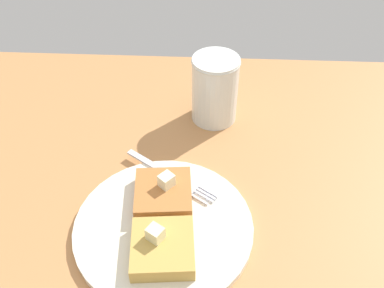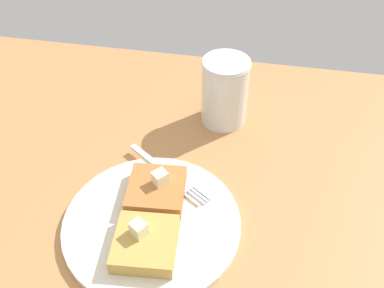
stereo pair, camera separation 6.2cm
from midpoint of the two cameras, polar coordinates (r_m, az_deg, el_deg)
name	(u,v)px [view 1 (the left image)]	position (r cm, az deg, el deg)	size (l,w,h in cm)	color
table_surface	(194,288)	(54.32, -3.15, -18.88)	(100.74, 100.74, 2.15)	#B87C48
plate	(164,227)	(57.36, -6.95, -11.06)	(23.49, 23.49, 1.09)	silver
toast_slice_left	(163,248)	(53.65, -7.32, -13.77)	(7.87, 7.60, 2.20)	tan
toast_slice_middle	(163,194)	(58.76, -6.88, -6.77)	(7.87, 7.60, 2.20)	#B46E36
butter_pat_primary	(155,234)	(52.45, -8.37, -11.92)	(1.86, 1.67, 1.86)	beige
butter_pat_secondary	(166,181)	(57.56, -6.51, -5.02)	(1.86, 1.67, 1.86)	#F2EFC6
fork	(175,178)	(61.73, -5.16, -4.70)	(10.26, 13.99, 0.36)	silver
syrup_jar	(215,91)	(70.28, 0.53, 6.95)	(7.75, 7.75, 11.46)	#461F06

